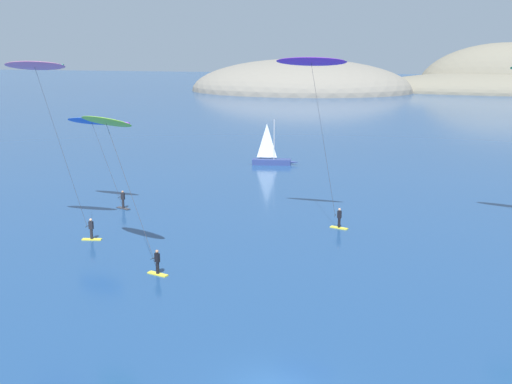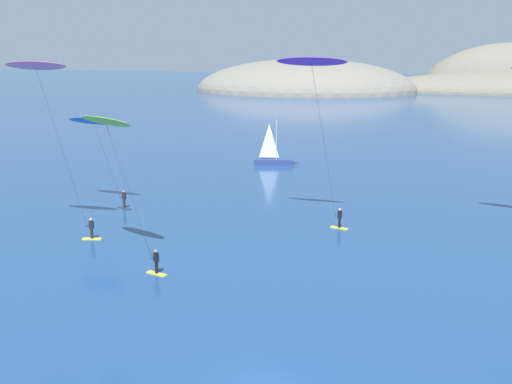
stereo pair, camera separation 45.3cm
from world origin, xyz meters
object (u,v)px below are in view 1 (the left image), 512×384
object	(u,v)px
sailboat_near	(274,160)
kitesurfer_blue	(94,127)
kitesurfer_pink	(39,79)
kitesurfer_lime	(110,132)
kitesurfer_purple	(314,75)

from	to	relation	value
sailboat_near	kitesurfer_blue	size ratio (longest dim) A/B	0.71
kitesurfer_blue	kitesurfer_pink	bearing A→B (deg)	-84.64
kitesurfer_lime	kitesurfer_blue	bearing A→B (deg)	121.61
sailboat_near	kitesurfer_pink	xyz separation A→B (m)	(-10.62, -34.06, 11.64)
sailboat_near	kitesurfer_purple	xyz separation A→B (m)	(8.83, -26.22, 11.78)
sailboat_near	kitesurfer_lime	bearing A→B (deg)	-94.50
sailboat_near	kitesurfer_lime	world-z (taller)	kitesurfer_lime
kitesurfer_blue	sailboat_near	bearing A→B (deg)	64.66
kitesurfer_pink	kitesurfer_blue	size ratio (longest dim) A/B	1.63
kitesurfer_lime	kitesurfer_purple	size ratio (longest dim) A/B	0.74
kitesurfer_purple	kitesurfer_blue	xyz separation A→B (m)	(-20.36, 1.87, -5.02)
kitesurfer_pink	kitesurfer_purple	bearing A→B (deg)	21.97
kitesurfer_pink	kitesurfer_purple	size ratio (longest dim) A/B	0.98
kitesurfer_lime	kitesurfer_blue	xyz separation A→B (m)	(-8.53, 13.85, -1.70)
kitesurfer_lime	kitesurfer_blue	size ratio (longest dim) A/B	1.22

